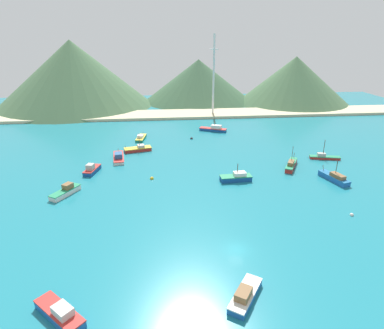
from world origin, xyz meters
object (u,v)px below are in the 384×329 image
(fishing_boat_9, at_px, (245,295))
(buoy_1, at_px, (191,139))
(fishing_boat_1, at_px, (92,169))
(fishing_boat_10, at_px, (119,157))
(fishing_boat_3, at_px, (334,178))
(radio_tower, at_px, (214,75))
(fishing_boat_2, at_px, (138,149))
(fishing_boat_5, at_px, (141,138))
(buoy_2, at_px, (152,178))
(fishing_boat_8, at_px, (236,177))
(fishing_boat_11, at_px, (60,313))
(fishing_boat_0, at_px, (291,165))
(fishing_boat_4, at_px, (214,129))
(fishing_boat_7, at_px, (324,157))
(fishing_boat_6, at_px, (66,191))
(buoy_0, at_px, (352,215))

(fishing_boat_9, height_order, buoy_1, fishing_boat_9)
(fishing_boat_1, distance_m, fishing_boat_10, 11.84)
(fishing_boat_3, height_order, radio_tower, radio_tower)
(fishing_boat_1, xyz_separation_m, fishing_boat_2, (12.19, 17.79, -0.20))
(fishing_boat_2, bearing_deg, fishing_boat_1, -124.42)
(fishing_boat_3, height_order, fishing_boat_5, fishing_boat_3)
(fishing_boat_2, height_order, buoy_2, fishing_boat_2)
(fishing_boat_8, height_order, fishing_boat_9, fishing_boat_8)
(radio_tower, bearing_deg, fishing_boat_11, -108.68)
(fishing_boat_8, relative_size, fishing_boat_11, 1.04)
(buoy_2, bearing_deg, fishing_boat_2, 101.47)
(fishing_boat_0, xyz_separation_m, buoy_1, (-26.51, 31.87, -0.74))
(fishing_boat_1, distance_m, fishing_boat_11, 52.89)
(fishing_boat_4, relative_size, fishing_boat_11, 1.36)
(fishing_boat_0, relative_size, fishing_boat_4, 0.91)
(fishing_boat_5, distance_m, fishing_boat_7, 64.87)
(fishing_boat_2, distance_m, fishing_boat_8, 39.01)
(fishing_boat_0, height_order, fishing_boat_10, fishing_boat_0)
(fishing_boat_11, bearing_deg, fishing_boat_10, 88.75)
(radio_tower, bearing_deg, fishing_boat_10, -124.00)
(fishing_boat_10, relative_size, buoy_1, 11.21)
(fishing_boat_6, xyz_separation_m, buoy_1, (35.50, 43.27, -0.70))
(fishing_boat_0, height_order, fishing_boat_5, fishing_boat_0)
(buoy_2, bearing_deg, fishing_boat_7, 10.71)
(fishing_boat_7, distance_m, buoy_1, 47.44)
(fishing_boat_1, relative_size, fishing_boat_2, 0.79)
(fishing_boat_2, bearing_deg, fishing_boat_10, -125.84)
(fishing_boat_9, relative_size, fishing_boat_10, 0.73)
(fishing_boat_0, bearing_deg, fishing_boat_6, -169.58)
(buoy_0, bearing_deg, buoy_2, 151.14)
(fishing_boat_9, relative_size, buoy_2, 8.48)
(fishing_boat_4, distance_m, fishing_boat_7, 46.50)
(fishing_boat_5, distance_m, fishing_boat_11, 84.01)
(fishing_boat_6, bearing_deg, fishing_boat_1, 74.22)
(buoy_1, height_order, radio_tower, radio_tower)
(fishing_boat_3, distance_m, fishing_boat_9, 52.39)
(fishing_boat_8, relative_size, fishing_boat_9, 1.04)
(fishing_boat_11, bearing_deg, fishing_boat_3, 33.28)
(buoy_2, bearing_deg, buoy_0, -28.86)
(fishing_boat_2, relative_size, fishing_boat_5, 1.05)
(fishing_boat_8, relative_size, buoy_0, 10.67)
(fishing_boat_4, distance_m, fishing_boat_5, 30.60)
(fishing_boat_0, bearing_deg, buoy_0, -84.88)
(fishing_boat_5, bearing_deg, fishing_boat_10, -106.02)
(fishing_boat_3, bearing_deg, buoy_2, 172.71)
(fishing_boat_5, bearing_deg, fishing_boat_7, -24.72)
(fishing_boat_9, xyz_separation_m, buoy_1, (0.31, 81.53, -0.65))
(fishing_boat_2, bearing_deg, buoy_0, -44.83)
(fishing_boat_6, relative_size, fishing_boat_9, 1.04)
(fishing_boat_0, relative_size, fishing_boat_5, 1.12)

